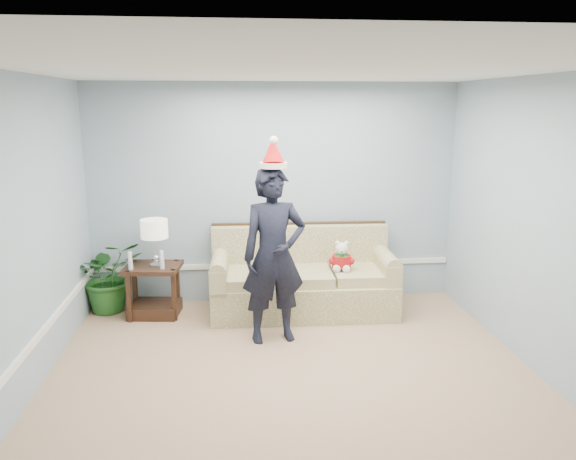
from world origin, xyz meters
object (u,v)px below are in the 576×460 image
(table_lamp, at_px, (154,231))
(houseplant, at_px, (109,276))
(teddy_bear, at_px, (342,260))
(man, at_px, (274,256))
(side_table, at_px, (154,296))
(sofa, at_px, (303,282))

(table_lamp, bearing_deg, houseplant, 158.29)
(houseplant, height_order, teddy_bear, teddy_bear)
(houseplant, xyz_separation_m, man, (1.90, -1.04, 0.48))
(man, xyz_separation_m, teddy_bear, (0.85, 0.67, -0.25))
(houseplant, distance_m, teddy_bear, 2.78)
(teddy_bear, bearing_deg, side_table, -173.95)
(table_lamp, xyz_separation_m, teddy_bear, (2.15, -0.13, -0.37))
(man, distance_m, teddy_bear, 1.11)
(sofa, bearing_deg, man, -114.70)
(sofa, height_order, man, man)
(houseplant, bearing_deg, sofa, -5.47)
(man, bearing_deg, houseplant, 141.50)
(side_table, relative_size, table_lamp, 1.24)
(houseplant, distance_m, man, 2.21)
(teddy_bear, bearing_deg, sofa, 171.91)
(sofa, height_order, table_lamp, table_lamp)
(man, bearing_deg, sofa, 53.99)
(sofa, bearing_deg, houseplant, 176.10)
(side_table, bearing_deg, table_lamp, -36.58)
(sofa, distance_m, houseplant, 2.31)
(table_lamp, distance_m, teddy_bear, 2.19)
(man, bearing_deg, table_lamp, 138.59)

